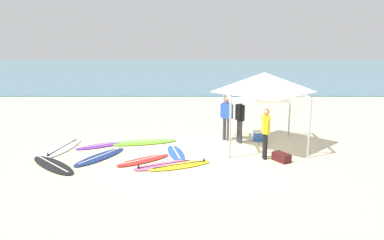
% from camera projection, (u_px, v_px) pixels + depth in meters
% --- Properties ---
extents(ground_plane, '(80.00, 80.00, 0.00)m').
position_uv_depth(ground_plane, '(202.00, 157.00, 12.96)').
color(ground_plane, beige).
extents(sea, '(80.00, 36.00, 0.10)m').
position_uv_depth(sea, '(195.00, 70.00, 42.59)').
color(sea, '#568499').
rests_on(sea, ground).
extents(canopy_tent, '(2.75, 2.75, 2.75)m').
position_uv_depth(canopy_tent, '(264.00, 83.00, 13.64)').
color(canopy_tent, '#B7B7BC').
rests_on(canopy_tent, ground).
extents(surfboard_lime, '(2.66, 1.29, 0.19)m').
position_uv_depth(surfboard_lime, '(143.00, 142.00, 14.61)').
color(surfboard_lime, '#7AD12D').
rests_on(surfboard_lime, ground).
extents(surfboard_navy, '(1.68, 2.29, 0.19)m').
position_uv_depth(surfboard_navy, '(100.00, 157.00, 12.90)').
color(surfboard_navy, navy).
rests_on(surfboard_navy, ground).
extents(surfboard_red, '(1.86, 1.63, 0.19)m').
position_uv_depth(surfboard_red, '(144.00, 160.00, 12.56)').
color(surfboard_red, red).
rests_on(surfboard_red, ground).
extents(surfboard_white, '(1.09, 2.55, 0.19)m').
position_uv_depth(surfboard_white, '(63.00, 148.00, 13.89)').
color(surfboard_white, white).
rests_on(surfboard_white, ground).
extents(surfboard_blue, '(0.90, 1.94, 0.19)m').
position_uv_depth(surfboard_blue, '(176.00, 153.00, 13.32)').
color(surfboard_blue, blue).
rests_on(surfboard_blue, ground).
extents(surfboard_yellow, '(2.14, 1.35, 0.19)m').
position_uv_depth(surfboard_yellow, '(180.00, 165.00, 12.05)').
color(surfboard_yellow, yellow).
rests_on(surfboard_yellow, ground).
extents(surfboard_black, '(2.17, 2.19, 0.19)m').
position_uv_depth(surfboard_black, '(53.00, 165.00, 12.10)').
color(surfboard_black, black).
rests_on(surfboard_black, ground).
extents(surfboard_pink, '(2.08, 1.37, 0.19)m').
position_uv_depth(surfboard_pink, '(164.00, 165.00, 12.08)').
color(surfboard_pink, pink).
rests_on(surfboard_pink, ground).
extents(surfboard_purple, '(1.85, 1.38, 0.19)m').
position_uv_depth(surfboard_purple, '(101.00, 145.00, 14.19)').
color(surfboard_purple, purple).
rests_on(surfboard_purple, ground).
extents(person_black, '(0.33, 0.52, 1.71)m').
position_uv_depth(person_black, '(240.00, 117.00, 14.48)').
color(person_black, '#383842').
rests_on(person_black, ground).
extents(person_blue, '(0.48, 0.38, 1.71)m').
position_uv_depth(person_blue, '(227.00, 115.00, 14.82)').
color(person_blue, '#383842').
rests_on(person_blue, ground).
extents(person_yellow, '(0.22, 0.55, 1.71)m').
position_uv_depth(person_yellow, '(266.00, 130.00, 12.62)').
color(person_yellow, black).
rests_on(person_yellow, ground).
extents(gear_bag_near_tent, '(0.59, 0.68, 0.28)m').
position_uv_depth(gear_bag_near_tent, '(282.00, 157.00, 12.52)').
color(gear_bag_near_tent, '#4C1919').
rests_on(gear_bag_near_tent, ground).
extents(cooler_box, '(0.50, 0.36, 0.39)m').
position_uv_depth(cooler_box, '(260.00, 136.00, 14.89)').
color(cooler_box, '#2D60B7').
rests_on(cooler_box, ground).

